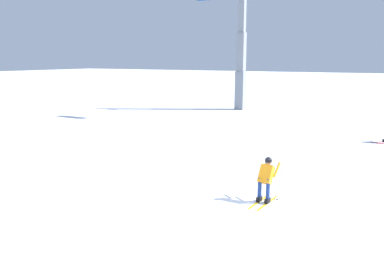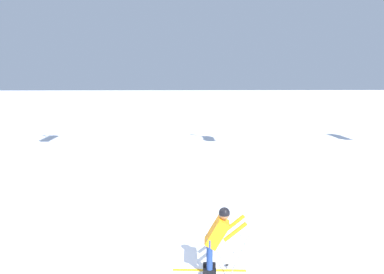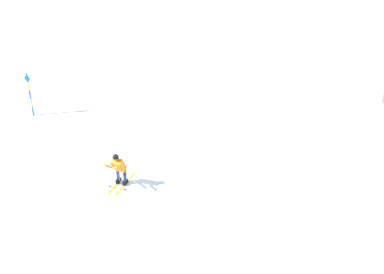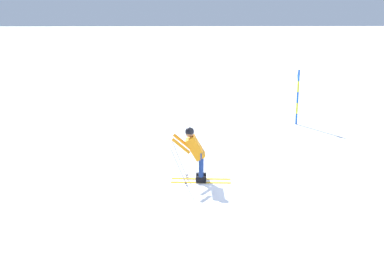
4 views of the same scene
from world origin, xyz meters
name	(u,v)px [view 4 (image 4 of 4)]	position (x,y,z in m)	size (l,w,h in m)	color
ground_plane	(241,191)	(0.00, 0.00, 0.00)	(260.00, 260.00, 0.00)	white
skier_carving_main	(195,150)	(1.15, -0.77, 0.86)	(1.65, 0.73, 1.62)	yellow
trail_marker_pole	(298,95)	(-3.24, -7.29, 1.18)	(0.07, 0.28, 2.20)	blue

